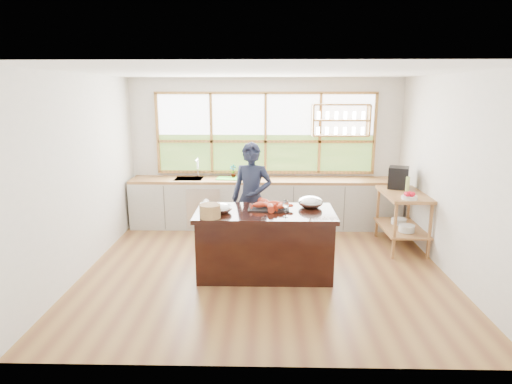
{
  "coord_description": "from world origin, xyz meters",
  "views": [
    {
      "loc": [
        0.01,
        -5.69,
        2.47
      ],
      "look_at": [
        -0.13,
        0.15,
        1.08
      ],
      "focal_mm": 30.0,
      "sensor_mm": 36.0,
      "label": 1
    }
  ],
  "objects_px": {
    "espresso_machine": "(398,178)",
    "island": "(265,243)",
    "cook": "(252,199)",
    "wicker_basket": "(210,211)"
  },
  "relations": [
    {
      "from": "island",
      "to": "cook",
      "type": "distance_m",
      "value": 0.95
    },
    {
      "from": "wicker_basket",
      "to": "espresso_machine",
      "type": "bearing_deg",
      "value": 31.47
    },
    {
      "from": "island",
      "to": "cook",
      "type": "relative_size",
      "value": 1.08
    },
    {
      "from": "wicker_basket",
      "to": "island",
      "type": "bearing_deg",
      "value": 24.88
    },
    {
      "from": "island",
      "to": "espresso_machine",
      "type": "distance_m",
      "value": 2.7
    },
    {
      "from": "espresso_machine",
      "to": "wicker_basket",
      "type": "height_order",
      "value": "espresso_machine"
    },
    {
      "from": "cook",
      "to": "wicker_basket",
      "type": "bearing_deg",
      "value": -99.99
    },
    {
      "from": "espresso_machine",
      "to": "wicker_basket",
      "type": "relative_size",
      "value": 1.31
    },
    {
      "from": "espresso_machine",
      "to": "island",
      "type": "bearing_deg",
      "value": -126.91
    },
    {
      "from": "island",
      "to": "wicker_basket",
      "type": "distance_m",
      "value": 0.93
    }
  ]
}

